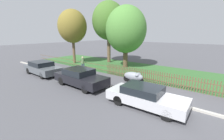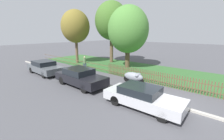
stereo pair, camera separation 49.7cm
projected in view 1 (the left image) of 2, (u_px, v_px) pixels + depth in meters
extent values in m
plane|color=#4C4C51|center=(169.00, 104.00, 8.96)|extent=(120.00, 120.00, 0.00)
cube|color=#B2ADA3|center=(169.00, 102.00, 9.02)|extent=(42.28, 0.20, 0.12)
cube|color=#33602D|center=(192.00, 78.00, 14.06)|extent=(42.28, 7.25, 0.01)
cube|color=brown|center=(182.00, 85.00, 11.23)|extent=(42.28, 0.03, 0.05)
cube|color=brown|center=(183.00, 79.00, 11.12)|extent=(42.28, 0.03, 0.05)
cube|color=brown|center=(108.00, 69.00, 15.47)|extent=(0.06, 0.03, 1.09)
cube|color=brown|center=(109.00, 69.00, 15.36)|extent=(0.06, 0.03, 1.09)
cube|color=brown|center=(111.00, 69.00, 15.25)|extent=(0.06, 0.03, 1.09)
cube|color=brown|center=(112.00, 69.00, 15.14)|extent=(0.06, 0.03, 1.09)
cube|color=brown|center=(114.00, 70.00, 15.03)|extent=(0.06, 0.03, 1.09)
cube|color=brown|center=(115.00, 70.00, 14.92)|extent=(0.06, 0.03, 1.09)
cube|color=brown|center=(116.00, 70.00, 14.81)|extent=(0.06, 0.03, 1.09)
cube|color=brown|center=(118.00, 71.00, 14.70)|extent=(0.06, 0.03, 1.09)
cube|color=brown|center=(119.00, 71.00, 14.59)|extent=(0.06, 0.03, 1.09)
cube|color=brown|center=(121.00, 71.00, 14.49)|extent=(0.06, 0.03, 1.09)
cube|color=brown|center=(123.00, 71.00, 14.38)|extent=(0.06, 0.03, 1.09)
cube|color=brown|center=(124.00, 72.00, 14.27)|extent=(0.06, 0.03, 1.09)
cube|color=brown|center=(126.00, 72.00, 14.16)|extent=(0.06, 0.03, 1.09)
cube|color=brown|center=(127.00, 72.00, 14.05)|extent=(0.06, 0.03, 1.09)
cube|color=brown|center=(129.00, 73.00, 13.94)|extent=(0.06, 0.03, 1.09)
cube|color=brown|center=(131.00, 73.00, 13.83)|extent=(0.06, 0.03, 1.09)
cube|color=brown|center=(133.00, 73.00, 13.72)|extent=(0.06, 0.03, 1.09)
cube|color=brown|center=(134.00, 74.00, 13.61)|extent=(0.06, 0.03, 1.09)
cube|color=brown|center=(136.00, 74.00, 13.50)|extent=(0.06, 0.03, 1.09)
cube|color=brown|center=(138.00, 74.00, 13.39)|extent=(0.06, 0.03, 1.09)
cube|color=brown|center=(140.00, 75.00, 13.28)|extent=(0.06, 0.03, 1.09)
cube|color=brown|center=(142.00, 75.00, 13.18)|extent=(0.06, 0.03, 1.09)
cube|color=brown|center=(143.00, 75.00, 13.07)|extent=(0.06, 0.03, 1.09)
cube|color=brown|center=(145.00, 76.00, 12.96)|extent=(0.06, 0.03, 1.09)
cube|color=brown|center=(147.00, 76.00, 12.85)|extent=(0.06, 0.03, 1.09)
cube|color=brown|center=(149.00, 76.00, 12.74)|extent=(0.06, 0.03, 1.09)
cube|color=brown|center=(151.00, 77.00, 12.63)|extent=(0.06, 0.03, 1.09)
cube|color=brown|center=(153.00, 77.00, 12.52)|extent=(0.06, 0.03, 1.09)
cube|color=brown|center=(156.00, 77.00, 12.41)|extent=(0.06, 0.03, 1.09)
cube|color=brown|center=(158.00, 78.00, 12.30)|extent=(0.06, 0.03, 1.09)
cube|color=brown|center=(160.00, 78.00, 12.19)|extent=(0.06, 0.03, 1.09)
cube|color=brown|center=(162.00, 79.00, 12.08)|extent=(0.06, 0.03, 1.09)
cube|color=brown|center=(164.00, 79.00, 11.97)|extent=(0.06, 0.03, 1.09)
cube|color=brown|center=(167.00, 79.00, 11.86)|extent=(0.06, 0.03, 1.09)
cube|color=brown|center=(169.00, 80.00, 11.76)|extent=(0.06, 0.03, 1.09)
cube|color=brown|center=(171.00, 80.00, 11.65)|extent=(0.06, 0.03, 1.09)
cube|color=brown|center=(174.00, 81.00, 11.54)|extent=(0.06, 0.03, 1.09)
cube|color=brown|center=(176.00, 81.00, 11.43)|extent=(0.06, 0.03, 1.09)
cube|color=brown|center=(179.00, 82.00, 11.32)|extent=(0.06, 0.03, 1.09)
cube|color=brown|center=(181.00, 82.00, 11.21)|extent=(0.06, 0.03, 1.09)
cube|color=brown|center=(184.00, 83.00, 11.10)|extent=(0.06, 0.03, 1.09)
cube|color=brown|center=(187.00, 83.00, 10.99)|extent=(0.06, 0.03, 1.09)
cube|color=brown|center=(189.00, 84.00, 10.88)|extent=(0.06, 0.03, 1.09)
cube|color=brown|center=(192.00, 84.00, 10.77)|extent=(0.06, 0.03, 1.09)
cube|color=brown|center=(195.00, 85.00, 10.66)|extent=(0.06, 0.03, 1.09)
cube|color=brown|center=(198.00, 85.00, 10.55)|extent=(0.06, 0.03, 1.09)
cube|color=brown|center=(201.00, 86.00, 10.45)|extent=(0.06, 0.03, 1.09)
cube|color=brown|center=(204.00, 86.00, 10.34)|extent=(0.06, 0.03, 1.09)
cube|color=brown|center=(207.00, 87.00, 10.23)|extent=(0.06, 0.03, 1.09)
cube|color=brown|center=(210.00, 87.00, 10.12)|extent=(0.06, 0.03, 1.09)
cube|color=brown|center=(213.00, 88.00, 10.01)|extent=(0.06, 0.03, 1.09)
cube|color=brown|center=(217.00, 89.00, 9.90)|extent=(0.06, 0.03, 1.09)
cube|color=brown|center=(220.00, 89.00, 9.79)|extent=(0.06, 0.03, 1.09)
cube|color=brown|center=(223.00, 90.00, 9.68)|extent=(0.06, 0.03, 1.09)
cube|color=#51565B|center=(43.00, 69.00, 15.19)|extent=(4.62, 1.97, 0.62)
cube|color=black|center=(41.00, 64.00, 15.21)|extent=(2.24, 1.73, 0.45)
cylinder|color=black|center=(58.00, 72.00, 15.03)|extent=(0.64, 0.15, 0.64)
cylinder|color=black|center=(42.00, 76.00, 13.74)|extent=(0.64, 0.15, 0.64)
cylinder|color=black|center=(44.00, 68.00, 16.78)|extent=(0.64, 0.15, 0.64)
cylinder|color=black|center=(28.00, 71.00, 15.48)|extent=(0.64, 0.15, 0.64)
cube|color=black|center=(81.00, 79.00, 11.87)|extent=(4.60, 1.92, 0.64)
cube|color=black|center=(79.00, 71.00, 11.87)|extent=(2.22, 1.71, 0.46)
cylinder|color=black|center=(102.00, 83.00, 11.72)|extent=(0.67, 0.15, 0.67)
cylinder|color=black|center=(85.00, 89.00, 10.42)|extent=(0.67, 0.15, 0.67)
cylinder|color=black|center=(78.00, 76.00, 13.44)|extent=(0.67, 0.15, 0.67)
cylinder|color=black|center=(61.00, 81.00, 12.14)|extent=(0.67, 0.15, 0.67)
cube|color=#BCBCC1|center=(146.00, 98.00, 8.50)|extent=(4.52, 1.88, 0.54)
cube|color=black|center=(143.00, 89.00, 8.51)|extent=(2.20, 1.63, 0.43)
cylinder|color=black|center=(175.00, 103.00, 8.39)|extent=(0.60, 0.16, 0.59)
cylinder|color=black|center=(166.00, 115.00, 7.14)|extent=(0.60, 0.16, 0.59)
cylinder|color=black|center=(131.00, 92.00, 9.97)|extent=(0.60, 0.16, 0.59)
cylinder|color=black|center=(118.00, 100.00, 8.72)|extent=(0.60, 0.16, 0.59)
cylinder|color=black|center=(140.00, 81.00, 12.40)|extent=(0.54, 0.15, 0.53)
cylinder|color=black|center=(126.00, 78.00, 13.07)|extent=(0.54, 0.15, 0.53)
ellipsoid|color=gray|center=(133.00, 76.00, 12.67)|extent=(1.75, 0.78, 0.72)
ellipsoid|color=gray|center=(138.00, 75.00, 12.41)|extent=(0.47, 0.82, 0.33)
cylinder|color=brown|center=(74.00, 50.00, 20.72)|extent=(0.37, 0.37, 3.81)
ellipsoid|color=olive|center=(72.00, 26.00, 19.98)|extent=(3.82, 3.82, 4.40)
cylinder|color=brown|center=(109.00, 47.00, 21.39)|extent=(0.48, 0.48, 4.33)
ellipsoid|color=#426B28|center=(109.00, 21.00, 20.53)|extent=(4.55, 4.55, 5.23)
cylinder|color=brown|center=(125.00, 55.00, 18.37)|extent=(0.56, 0.56, 3.02)
ellipsoid|color=#4C8438|center=(126.00, 30.00, 17.64)|extent=(4.80, 4.80, 5.52)
cylinder|color=#2D3351|center=(84.00, 67.00, 17.16)|extent=(0.14, 0.14, 0.75)
cylinder|color=#2D3351|center=(82.00, 67.00, 17.21)|extent=(0.14, 0.14, 0.75)
cylinder|color=#5B7A4C|center=(83.00, 61.00, 17.02)|extent=(0.41, 0.41, 0.59)
sphere|color=beige|center=(83.00, 57.00, 16.93)|extent=(0.20, 0.20, 0.20)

